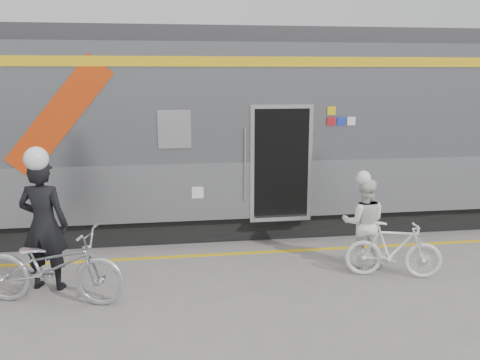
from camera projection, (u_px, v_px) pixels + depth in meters
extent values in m
plane|color=slate|center=(297.00, 303.00, 7.31)|extent=(90.00, 90.00, 0.00)
cube|color=black|center=(166.00, 213.00, 11.06)|extent=(24.00, 2.70, 0.50)
cube|color=#9EA0A5|center=(165.00, 177.00, 10.89)|extent=(24.00, 3.00, 1.10)
cube|color=slate|center=(163.00, 100.00, 10.55)|extent=(24.00, 3.00, 2.20)
cube|color=#38383A|center=(161.00, 38.00, 10.29)|extent=(24.00, 2.64, 0.30)
cube|color=gold|center=(161.00, 61.00, 8.93)|extent=(24.00, 0.02, 0.18)
cube|color=#C0350B|center=(59.00, 117.00, 8.87)|extent=(1.96, 0.01, 2.19)
cube|color=black|center=(174.00, 129.00, 9.21)|extent=(0.55, 0.02, 0.65)
cube|color=black|center=(279.00, 162.00, 9.84)|extent=(1.05, 0.45, 2.10)
cube|color=silver|center=(281.00, 164.00, 9.64)|extent=(1.20, 0.02, 2.25)
cylinder|color=silver|center=(245.00, 165.00, 9.52)|extent=(0.04, 0.04, 1.40)
cube|color=silver|center=(281.00, 217.00, 9.82)|extent=(1.05, 0.25, 0.06)
cube|color=gold|center=(331.00, 111.00, 9.57)|extent=(0.16, 0.01, 0.16)
cube|color=#AC131A|center=(331.00, 121.00, 9.61)|extent=(0.16, 0.01, 0.16)
cube|color=#1B31AF|center=(341.00, 121.00, 9.64)|extent=(0.16, 0.01, 0.16)
cube|color=silver|center=(351.00, 121.00, 9.66)|extent=(0.16, 0.01, 0.16)
cube|color=silver|center=(198.00, 193.00, 9.51)|extent=(0.22, 0.01, 0.22)
cube|color=gold|center=(267.00, 252.00, 9.39)|extent=(24.00, 0.12, 0.01)
imported|color=black|center=(44.00, 225.00, 7.64)|extent=(0.83, 0.65, 2.02)
imported|color=#B3B5BC|center=(52.00, 266.00, 7.23)|extent=(2.23, 1.23, 1.11)
imported|color=white|center=(364.00, 223.00, 8.60)|extent=(0.87, 0.76, 1.52)
imported|color=silver|center=(394.00, 250.00, 8.17)|extent=(1.59, 0.84, 0.92)
sphere|color=white|center=(37.00, 147.00, 7.39)|extent=(0.35, 0.35, 0.35)
sphere|color=white|center=(366.00, 172.00, 8.42)|extent=(0.24, 0.24, 0.24)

